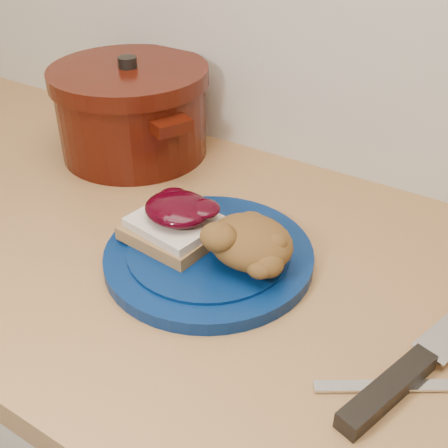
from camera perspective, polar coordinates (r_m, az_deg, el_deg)
The scene contains 7 objects.
plate at distance 0.71m, azimuth -1.55°, elevation -3.26°, with size 0.26×0.26×0.02m, color #051E4E.
sandwich at distance 0.71m, azimuth -4.93°, elevation 0.32°, with size 0.12×0.11×0.06m.
stuffing_mound at distance 0.67m, azimuth 2.72°, elevation -1.84°, with size 0.11×0.09×0.05m, color brown.
chef_knife at distance 0.61m, azimuth 18.92°, elevation -13.42°, with size 0.13×0.34×0.02m.
butter_knife at distance 0.59m, azimuth 17.55°, elevation -15.39°, with size 0.17×0.01×0.00m, color silver.
dutch_oven at distance 0.96m, azimuth -9.32°, elevation 11.30°, with size 0.34×0.34×0.17m.
pepper_grinder at distance 1.00m, azimuth -7.87°, elevation 11.23°, with size 0.05×0.05×0.11m.
Camera 1 is at (0.29, 1.02, 1.34)m, focal length 45.00 mm.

